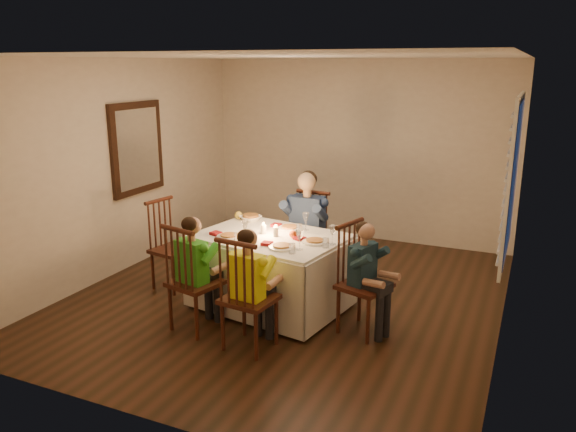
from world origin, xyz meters
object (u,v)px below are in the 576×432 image
at_px(chair_adult, 306,281).
at_px(adult, 306,281).
at_px(child_yellow, 250,347).
at_px(child_teal, 363,331).
at_px(chair_near_left, 197,328).
at_px(child_green, 197,328).
at_px(chair_near_right, 250,347).
at_px(chair_end, 363,331).
at_px(serving_bowl, 251,218).
at_px(dining_table, 271,256).
at_px(chair_extra, 175,287).

xyz_separation_m(chair_adult, adult, (0.00, 0.00, 0.00)).
bearing_deg(child_yellow, child_teal, -133.56).
distance_m(chair_near_left, child_green, 0.00).
relative_size(chair_near_left, adult, 0.81).
distance_m(chair_near_left, child_yellow, 0.67).
distance_m(chair_near_right, chair_end, 1.12).
bearing_deg(chair_near_right, chair_adult, -78.80).
bearing_deg(serving_bowl, child_teal, -21.56).
bearing_deg(adult, child_yellow, -82.99).
height_order(chair_end, child_green, child_green).
xyz_separation_m(dining_table, serving_bowl, (-0.46, 0.42, 0.26)).
distance_m(chair_end, serving_bowl, 1.85).
relative_size(chair_adult, chair_extra, 1.04).
distance_m(chair_end, chair_extra, 2.34).
xyz_separation_m(dining_table, chair_adult, (0.08, 0.80, -0.57)).
height_order(chair_adult, chair_extra, chair_adult).
distance_m(chair_adult, child_teal, 1.41).
relative_size(chair_near_left, chair_near_right, 1.00).
bearing_deg(adult, chair_adult, 0.00).
distance_m(chair_extra, child_yellow, 1.74).
bearing_deg(chair_near_left, chair_adult, -94.82).
bearing_deg(chair_end, child_yellow, 147.38).
relative_size(chair_near_right, chair_extra, 1.04).
relative_size(chair_near_left, child_yellow, 0.95).
xyz_separation_m(chair_adult, chair_extra, (-1.33, -0.80, 0.00)).
height_order(chair_near_left, chair_extra, chair_near_left).
bearing_deg(chair_end, child_green, 128.79).
height_order(chair_near_right, child_teal, child_teal).
xyz_separation_m(chair_end, child_teal, (0.00, 0.00, 0.00)).
distance_m(chair_end, child_yellow, 1.12).
bearing_deg(chair_adult, dining_table, -93.32).
bearing_deg(chair_near_left, chair_extra, -30.91).
distance_m(dining_table, child_yellow, 1.09).
xyz_separation_m(child_yellow, serving_bowl, (-0.68, 1.33, 0.82)).
height_order(chair_extra, adult, adult).
bearing_deg(child_teal, adult, 62.77).
bearing_deg(dining_table, chair_extra, -170.82).
xyz_separation_m(chair_end, child_green, (-1.52, -0.60, 0.00)).
relative_size(child_green, child_teal, 1.04).
height_order(chair_near_left, adult, adult).
bearing_deg(chair_near_right, chair_end, -133.56).
xyz_separation_m(chair_adult, chair_near_right, (0.15, -1.71, 0.00)).
bearing_deg(chair_near_right, adult, -78.80).
bearing_deg(chair_extra, chair_near_right, -111.70).
relative_size(child_green, serving_bowl, 4.95).
bearing_deg(chair_end, adult, 62.77).
bearing_deg(adult, dining_table, -93.32).
xyz_separation_m(chair_adult, serving_bowl, (-0.53, -0.38, 0.82)).
distance_m(dining_table, chair_end, 1.24).
height_order(dining_table, chair_extra, dining_table).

